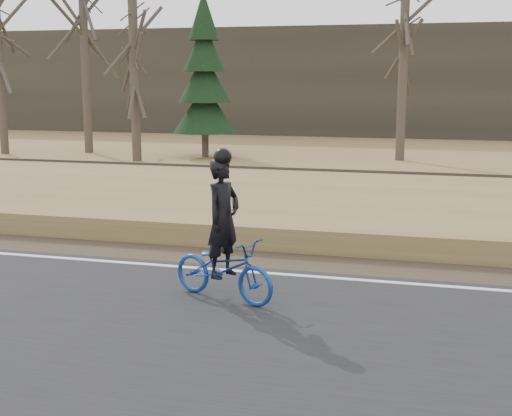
# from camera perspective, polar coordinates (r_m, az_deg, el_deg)

# --- Properties ---
(ground) EXTENTS (120.00, 120.00, 0.00)m
(ground) POSITION_cam_1_polar(r_m,az_deg,el_deg) (13.34, -16.93, -4.23)
(ground) COLOR olive
(ground) RESTS_ON ground
(edge_line) EXTENTS (120.00, 0.12, 0.01)m
(edge_line) POSITION_cam_1_polar(r_m,az_deg,el_deg) (13.49, -16.49, -3.76)
(edge_line) COLOR silver
(edge_line) RESTS_ON road
(shoulder) EXTENTS (120.00, 1.60, 0.04)m
(shoulder) POSITION_cam_1_polar(r_m,az_deg,el_deg) (14.33, -14.40, -3.01)
(shoulder) COLOR #473A2B
(shoulder) RESTS_ON ground
(embankment) EXTENTS (120.00, 5.00, 0.44)m
(embankment) POSITION_cam_1_polar(r_m,az_deg,el_deg) (16.90, -9.43, -0.10)
(embankment) COLOR olive
(embankment) RESTS_ON ground
(ballast) EXTENTS (120.00, 3.00, 0.45)m
(ballast) POSITION_cam_1_polar(r_m,az_deg,el_deg) (20.36, -4.99, 1.81)
(ballast) COLOR slate
(ballast) RESTS_ON ground
(railroad) EXTENTS (120.00, 2.40, 0.29)m
(railroad) POSITION_cam_1_polar(r_m,az_deg,el_deg) (20.32, -5.00, 2.65)
(railroad) COLOR black
(railroad) RESTS_ON ballast
(treeline_backdrop) EXTENTS (120.00, 4.00, 6.00)m
(treeline_backdrop) POSITION_cam_1_polar(r_m,az_deg,el_deg) (41.48, 5.64, 10.05)
(treeline_backdrop) COLOR #383328
(treeline_backdrop) RESTS_ON ground
(cyclist) EXTENTS (1.87, 1.19, 2.23)m
(cyclist) POSITION_cam_1_polar(r_m,az_deg,el_deg) (10.38, -2.62, -3.53)
(cyclist) COLOR navy
(cyclist) RESTS_ON road
(bare_tree_left) EXTENTS (0.36, 0.36, 8.48)m
(bare_tree_left) POSITION_cam_1_polar(r_m,az_deg,el_deg) (31.99, -13.53, 11.92)
(bare_tree_left) COLOR #50473B
(bare_tree_left) RESTS_ON ground
(bare_tree_near_left) EXTENTS (0.36, 0.36, 6.71)m
(bare_tree_near_left) POSITION_cam_1_polar(r_m,az_deg,el_deg) (28.32, -9.70, 10.48)
(bare_tree_near_left) COLOR #50473B
(bare_tree_near_left) RESTS_ON ground
(bare_tree_center) EXTENTS (0.36, 0.36, 7.93)m
(bare_tree_center) POSITION_cam_1_polar(r_m,az_deg,el_deg) (28.78, 11.70, 11.63)
(bare_tree_center) COLOR #50473B
(bare_tree_center) RESTS_ON ground
(conifer) EXTENTS (2.60, 2.60, 6.68)m
(conifer) POSITION_cam_1_polar(r_m,az_deg,el_deg) (29.45, -4.15, 10.22)
(conifer) COLOR #50473B
(conifer) RESTS_ON ground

